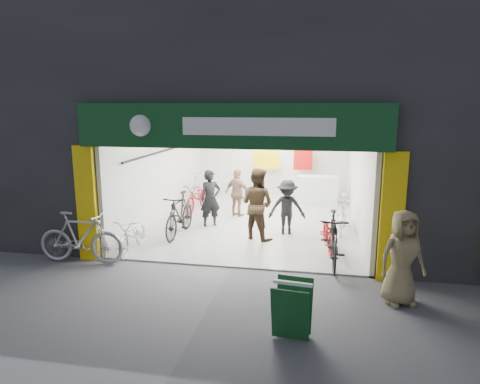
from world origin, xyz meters
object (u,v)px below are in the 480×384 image
(parked_bike, at_px, (81,238))
(sandwich_board, at_px, (292,308))
(bike_right_front, at_px, (333,239))
(bike_left_front, at_px, (133,235))
(pedestrian_near, at_px, (402,258))

(parked_bike, bearing_deg, sandwich_board, -118.26)
(bike_right_front, distance_m, sandwich_board, 3.24)
(bike_left_front, relative_size, pedestrian_near, 0.95)
(sandwich_board, bearing_deg, pedestrian_near, 46.14)
(sandwich_board, bearing_deg, bike_right_front, 84.34)
(pedestrian_near, bearing_deg, sandwich_board, -160.87)
(bike_right_front, relative_size, parked_bike, 1.00)
(bike_right_front, xyz_separation_m, parked_bike, (-5.49, -0.90, 0.00))
(pedestrian_near, distance_m, sandwich_board, 2.37)
(parked_bike, distance_m, sandwich_board, 5.32)
(parked_bike, bearing_deg, bike_right_front, -83.70)
(bike_right_front, distance_m, pedestrian_near, 2.03)
(bike_left_front, distance_m, parked_bike, 1.22)
(bike_left_front, height_order, parked_bike, parked_bike)
(bike_left_front, bearing_deg, parked_bike, -135.80)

